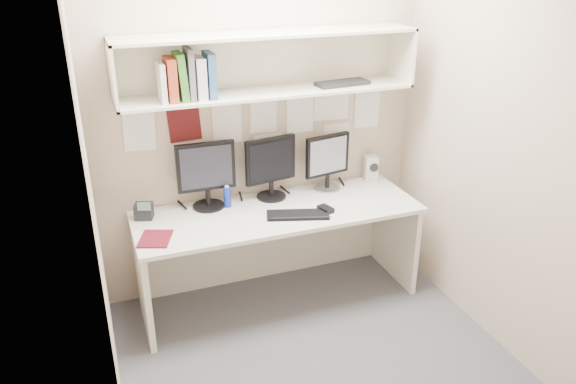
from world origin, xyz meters
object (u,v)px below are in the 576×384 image
object	(u,v)px
monitor_center	(271,165)
maroon_notebook	(155,239)
monitor_right	(327,160)
speaker	(371,168)
monitor_left	(206,173)
desk_phone	(144,211)
desk	(278,254)
keyboard	(298,215)

from	to	relation	value
monitor_center	maroon_notebook	size ratio (longest dim) A/B	1.98
monitor_right	maroon_notebook	distance (m)	1.41
speaker	maroon_notebook	distance (m)	1.79
monitor_left	monitor_right	size ratio (longest dim) A/B	1.12
maroon_notebook	desk_phone	distance (m)	0.34
desk	desk_phone	distance (m)	1.00
monitor_center	speaker	size ratio (longest dim) A/B	2.30
monitor_center	desk_phone	world-z (taller)	monitor_center
desk	maroon_notebook	world-z (taller)	maroon_notebook
speaker	monitor_left	bearing A→B (deg)	-164.62
desk	keyboard	world-z (taller)	keyboard
monitor_center	monitor_right	xyz separation A→B (m)	(0.45, 0.00, -0.01)
monitor_right	speaker	distance (m)	0.42
desk	monitor_left	bearing A→B (deg)	153.73
monitor_right	speaker	world-z (taller)	monitor_right
keyboard	speaker	bearing A→B (deg)	45.28
monitor_center	maroon_notebook	distance (m)	1.00
monitor_right	speaker	bearing A→B (deg)	-4.04
desk_phone	monitor_left	bearing A→B (deg)	22.83
monitor_left	monitor_right	xyz separation A→B (m)	(0.92, 0.00, -0.02)
desk	monitor_right	bearing A→B (deg)	24.85
monitor_right	maroon_notebook	xyz separation A→B (m)	(-1.34, -0.37, -0.23)
monitor_left	desk_phone	xyz separation A→B (m)	(-0.45, -0.04, -0.20)
desk	desk_phone	bearing A→B (deg)	168.49
monitor_left	speaker	distance (m)	1.33
monitor_center	monitor_right	world-z (taller)	monitor_center
monitor_center	maroon_notebook	xyz separation A→B (m)	(-0.90, -0.37, -0.24)
monitor_right	maroon_notebook	world-z (taller)	monitor_right
monitor_right	keyboard	bearing A→B (deg)	-146.45
speaker	desk_phone	size ratio (longest dim) A/B	1.40
speaker	desk_phone	distance (m)	1.77
desk	speaker	distance (m)	1.02
keyboard	speaker	size ratio (longest dim) A/B	2.13
monitor_right	speaker	xyz separation A→B (m)	(0.40, 0.05, -0.14)
maroon_notebook	desk_phone	world-z (taller)	desk_phone
monitor_right	keyboard	size ratio (longest dim) A/B	1.00
desk	monitor_right	world-z (taller)	monitor_right
desk	monitor_left	size ratio (longest dim) A/B	4.20
monitor_right	desk_phone	bearing A→B (deg)	170.93
keyboard	maroon_notebook	size ratio (longest dim) A/B	1.84
speaker	desk_phone	bearing A→B (deg)	-163.93
maroon_notebook	keyboard	bearing A→B (deg)	19.86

